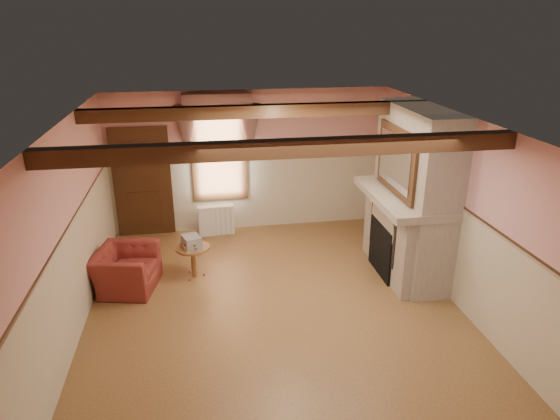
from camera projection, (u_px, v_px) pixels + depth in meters
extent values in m
cube|color=brown|center=(273.00, 301.00, 7.67)|extent=(5.50, 6.00, 0.01)
cube|color=silver|center=(272.00, 119.00, 6.65)|extent=(5.50, 6.00, 0.01)
cube|color=#D89595|center=(250.00, 161.00, 9.92)|extent=(5.50, 0.02, 2.80)
cube|color=#D89595|center=(323.00, 342.00, 4.40)|extent=(5.50, 0.02, 2.80)
cube|color=#D89595|center=(71.00, 229.00, 6.74)|extent=(0.02, 6.00, 2.80)
cube|color=#D89595|center=(451.00, 205.00, 7.58)|extent=(0.02, 6.00, 2.80)
cube|color=black|center=(385.00, 249.00, 8.36)|extent=(0.20, 0.95, 0.90)
imported|color=maroon|center=(126.00, 269.00, 7.92)|extent=(1.08, 1.17, 0.66)
cylinder|color=brown|center=(193.00, 262.00, 8.29)|extent=(0.71, 0.71, 0.55)
cube|color=#B7AD8C|center=(192.00, 242.00, 8.14)|extent=(0.35, 0.39, 0.20)
cube|color=silver|center=(216.00, 220.00, 9.93)|extent=(0.71, 0.23, 0.60)
imported|color=brown|center=(399.00, 187.00, 8.22)|extent=(0.31, 0.31, 0.08)
cube|color=black|center=(392.00, 178.00, 8.49)|extent=(0.14, 0.24, 0.20)
cylinder|color=gold|center=(398.00, 180.00, 8.25)|extent=(0.11, 0.11, 0.28)
cylinder|color=#B02715|center=(416.00, 198.00, 7.61)|extent=(0.06, 0.06, 0.16)
cylinder|color=gold|center=(412.00, 196.00, 7.76)|extent=(0.06, 0.06, 0.12)
cube|color=gray|center=(414.00, 194.00, 8.08)|extent=(0.85, 2.00, 2.80)
cube|color=gray|center=(404.00, 197.00, 8.07)|extent=(1.05, 2.05, 0.12)
cube|color=silver|center=(396.00, 161.00, 7.82)|extent=(0.06, 1.44, 1.04)
cube|color=black|center=(143.00, 184.00, 9.67)|extent=(1.10, 0.10, 2.10)
cube|color=white|center=(219.00, 150.00, 9.71)|extent=(1.06, 0.08, 2.02)
cube|color=gray|center=(218.00, 121.00, 9.41)|extent=(1.30, 0.14, 1.40)
cube|color=black|center=(287.00, 148.00, 5.59)|extent=(5.50, 0.18, 0.20)
cube|color=black|center=(260.00, 111.00, 7.79)|extent=(5.50, 0.18, 0.20)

